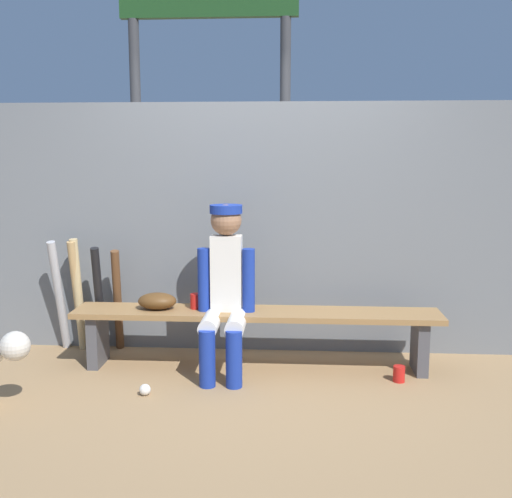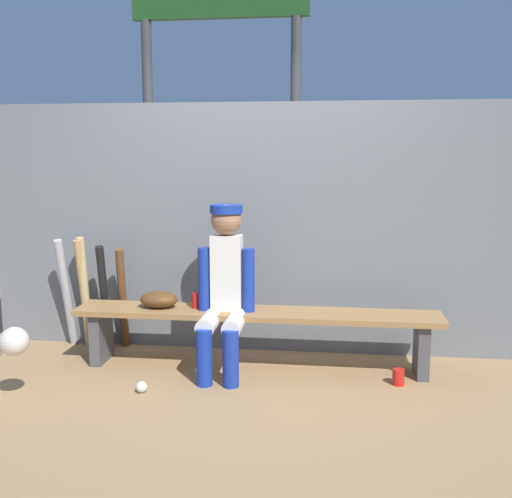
{
  "view_description": "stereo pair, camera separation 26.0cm",
  "coord_description": "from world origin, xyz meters",
  "px_view_note": "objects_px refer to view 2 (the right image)",
  "views": [
    {
      "loc": [
        0.28,
        -4.23,
        1.55
      ],
      "look_at": [
        0.0,
        0.0,
        0.88
      ],
      "focal_mm": 42.58,
      "sensor_mm": 36.0,
      "label": 1
    },
    {
      "loc": [
        0.54,
        -4.21,
        1.55
      ],
      "look_at": [
        0.0,
        0.0,
        0.88
      ],
      "focal_mm": 42.58,
      "sensor_mm": 36.0,
      "label": 2
    }
  ],
  "objects_px": {
    "baseball_glove": "(159,300)",
    "bat_wood_tan": "(84,293)",
    "bat_aluminum_black": "(104,298)",
    "bat_wood_natural": "(85,292)",
    "cup_on_ground": "(398,377)",
    "baseball": "(142,387)",
    "bat_aluminum_silver": "(66,293)",
    "dugout_bench": "(256,323)",
    "player_seated": "(224,284)",
    "scoreboard": "(226,35)",
    "bat_wood_dark": "(123,299)",
    "cup_on_bench": "(197,300)"
  },
  "relations": [
    {
      "from": "dugout_bench",
      "to": "player_seated",
      "type": "distance_m",
      "value": 0.38
    },
    {
      "from": "bat_aluminum_black",
      "to": "cup_on_bench",
      "type": "distance_m",
      "value": 0.82
    },
    {
      "from": "bat_aluminum_black",
      "to": "baseball",
      "type": "bearing_deg",
      "value": -55.74
    },
    {
      "from": "bat_aluminum_black",
      "to": "bat_wood_tan",
      "type": "distance_m",
      "value": 0.21
    },
    {
      "from": "bat_aluminum_silver",
      "to": "baseball",
      "type": "bearing_deg",
      "value": -43.55
    },
    {
      "from": "bat_wood_tan",
      "to": "cup_on_bench",
      "type": "bearing_deg",
      "value": -16.05
    },
    {
      "from": "bat_wood_tan",
      "to": "cup_on_bench",
      "type": "height_order",
      "value": "bat_wood_tan"
    },
    {
      "from": "scoreboard",
      "to": "dugout_bench",
      "type": "bearing_deg",
      "value": -73.17
    },
    {
      "from": "dugout_bench",
      "to": "player_seated",
      "type": "bearing_deg",
      "value": -153.83
    },
    {
      "from": "baseball_glove",
      "to": "scoreboard",
      "type": "relative_size",
      "value": 0.07
    },
    {
      "from": "bat_wood_tan",
      "to": "bat_aluminum_black",
      "type": "bearing_deg",
      "value": -18.53
    },
    {
      "from": "bat_wood_dark",
      "to": "bat_aluminum_black",
      "type": "xyz_separation_m",
      "value": [
        -0.13,
        -0.04,
        0.01
      ]
    },
    {
      "from": "bat_wood_natural",
      "to": "cup_on_ground",
      "type": "height_order",
      "value": "bat_wood_natural"
    },
    {
      "from": "player_seated",
      "to": "cup_on_bench",
      "type": "xyz_separation_m",
      "value": [
        -0.23,
        0.14,
        -0.16
      ]
    },
    {
      "from": "bat_wood_dark",
      "to": "scoreboard",
      "type": "relative_size",
      "value": 0.22
    },
    {
      "from": "dugout_bench",
      "to": "bat_aluminum_black",
      "type": "xyz_separation_m",
      "value": [
        -1.23,
        0.25,
        0.09
      ]
    },
    {
      "from": "baseball_glove",
      "to": "player_seated",
      "type": "bearing_deg",
      "value": -11.59
    },
    {
      "from": "baseball_glove",
      "to": "bat_aluminum_silver",
      "type": "relative_size",
      "value": 0.31
    },
    {
      "from": "scoreboard",
      "to": "bat_wood_natural",
      "type": "bearing_deg",
      "value": -125.56
    },
    {
      "from": "bat_wood_tan",
      "to": "scoreboard",
      "type": "relative_size",
      "value": 0.23
    },
    {
      "from": "bat_wood_dark",
      "to": "cup_on_ground",
      "type": "xyz_separation_m",
      "value": [
        2.1,
        -0.5,
        -0.36
      ]
    },
    {
      "from": "baseball_glove",
      "to": "bat_aluminum_black",
      "type": "bearing_deg",
      "value": 153.93
    },
    {
      "from": "dugout_bench",
      "to": "baseball_glove",
      "type": "bearing_deg",
      "value": 180.0
    },
    {
      "from": "baseball_glove",
      "to": "bat_wood_natural",
      "type": "bearing_deg",
      "value": 156.38
    },
    {
      "from": "baseball_glove",
      "to": "bat_wood_tan",
      "type": "height_order",
      "value": "bat_wood_tan"
    },
    {
      "from": "baseball_glove",
      "to": "bat_aluminum_silver",
      "type": "xyz_separation_m",
      "value": [
        -0.84,
        0.28,
        -0.04
      ]
    },
    {
      "from": "player_seated",
      "to": "bat_aluminum_black",
      "type": "relative_size",
      "value": 1.39
    },
    {
      "from": "cup_on_bench",
      "to": "scoreboard",
      "type": "distance_m",
      "value": 2.67
    },
    {
      "from": "baseball_glove",
      "to": "bat_aluminum_silver",
      "type": "bearing_deg",
      "value": 161.84
    },
    {
      "from": "baseball_glove",
      "to": "baseball",
      "type": "bearing_deg",
      "value": -86.33
    },
    {
      "from": "bat_wood_dark",
      "to": "bat_aluminum_silver",
      "type": "xyz_separation_m",
      "value": [
        -0.46,
        -0.02,
        0.03
      ]
    },
    {
      "from": "baseball_glove",
      "to": "bat_wood_tan",
      "type": "xyz_separation_m",
      "value": [
        -0.71,
        0.32,
        -0.04
      ]
    },
    {
      "from": "bat_wood_tan",
      "to": "baseball",
      "type": "distance_m",
      "value": 1.22
    },
    {
      "from": "player_seated",
      "to": "baseball_glove",
      "type": "relative_size",
      "value": 4.26
    },
    {
      "from": "dugout_bench",
      "to": "bat_wood_dark",
      "type": "distance_m",
      "value": 1.14
    },
    {
      "from": "bat_wood_natural",
      "to": "bat_wood_tan",
      "type": "bearing_deg",
      "value": 136.53
    },
    {
      "from": "player_seated",
      "to": "cup_on_bench",
      "type": "height_order",
      "value": "player_seated"
    },
    {
      "from": "baseball_glove",
      "to": "cup_on_bench",
      "type": "bearing_deg",
      "value": 6.91
    },
    {
      "from": "bat_aluminum_silver",
      "to": "bat_wood_natural",
      "type": "bearing_deg",
      "value": 11.48
    },
    {
      "from": "bat_wood_natural",
      "to": "cup_on_bench",
      "type": "height_order",
      "value": "bat_wood_natural"
    },
    {
      "from": "baseball",
      "to": "scoreboard",
      "type": "distance_m",
      "value": 3.39
    },
    {
      "from": "baseball_glove",
      "to": "cup_on_ground",
      "type": "distance_m",
      "value": 1.78
    },
    {
      "from": "baseball",
      "to": "scoreboard",
      "type": "bearing_deg",
      "value": 84.79
    },
    {
      "from": "bat_aluminum_silver",
      "to": "cup_on_ground",
      "type": "height_order",
      "value": "bat_aluminum_silver"
    },
    {
      "from": "cup_on_ground",
      "to": "scoreboard",
      "type": "bearing_deg",
      "value": 129.19
    },
    {
      "from": "bat_wood_dark",
      "to": "scoreboard",
      "type": "bearing_deg",
      "value": 64.88
    },
    {
      "from": "bat_wood_natural",
      "to": "dugout_bench",
      "type": "bearing_deg",
      "value": -12.15
    },
    {
      "from": "bat_wood_tan",
      "to": "bat_aluminum_silver",
      "type": "relative_size",
      "value": 0.98
    },
    {
      "from": "baseball_glove",
      "to": "bat_aluminum_black",
      "type": "distance_m",
      "value": 0.58
    },
    {
      "from": "baseball",
      "to": "cup_on_bench",
      "type": "bearing_deg",
      "value": 67.81
    }
  ]
}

